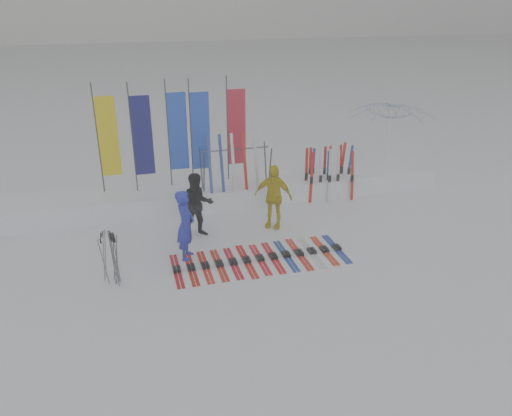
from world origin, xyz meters
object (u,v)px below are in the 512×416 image
object	(u,v)px
person_black	(198,206)
person_yellow	(273,196)
tent_canopy	(388,140)
ski_row	(260,258)
person_blue	(186,225)
ski_rack	(236,162)

from	to	relation	value
person_black	person_yellow	world-z (taller)	person_yellow
tent_canopy	ski_row	bearing A→B (deg)	-142.47
tent_canopy	ski_row	xyz separation A→B (m)	(-5.89, -4.52, -1.31)
person_blue	ski_rack	bearing A→B (deg)	-15.78
ski_row	person_black	bearing A→B (deg)	125.67
ski_rack	tent_canopy	bearing A→B (deg)	10.51
person_blue	tent_canopy	bearing A→B (deg)	-44.46
person_blue	person_black	xyz separation A→B (m)	(0.48, 1.10, -0.00)
person_blue	person_yellow	bearing A→B (deg)	-48.08
person_black	person_yellow	bearing A→B (deg)	-3.06
person_black	ski_row	world-z (taller)	person_black
person_yellow	ski_rack	world-z (taller)	ski_rack
person_black	tent_canopy	bearing A→B (deg)	17.88
person_blue	ski_row	world-z (taller)	person_blue
person_blue	ski_rack	xyz separation A→B (m)	(1.93, 2.87, 0.50)
person_black	ski_rack	size ratio (longest dim) A/B	0.86
person_black	ski_row	distance (m)	2.27
person_yellow	ski_row	size ratio (longest dim) A/B	0.43
person_blue	person_yellow	xyz separation A→B (m)	(2.56, 1.12, 0.02)
person_yellow	person_blue	bearing A→B (deg)	-123.82
person_yellow	tent_canopy	world-z (taller)	tent_canopy
person_blue	person_yellow	world-z (taller)	person_yellow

